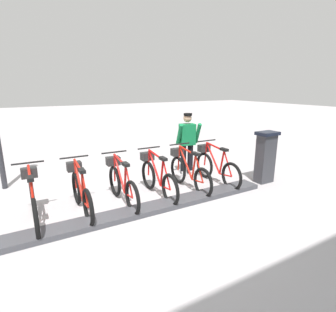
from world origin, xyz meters
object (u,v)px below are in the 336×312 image
at_px(payment_kiosk, 265,156).
at_px(worker_near_rack, 187,142).
at_px(bike_docked_5, 33,200).
at_px(bike_docked_3, 122,183).
at_px(bike_docked_4, 81,191).
at_px(bike_docked_2, 157,177).
at_px(bike_docked_1, 188,171).
at_px(bike_docked_0, 215,166).

xyz_separation_m(payment_kiosk, worker_near_rack, (1.50, 1.33, 0.24)).
bearing_deg(bike_docked_5, payment_kiosk, -96.30).
xyz_separation_m(bike_docked_3, bike_docked_4, (0.00, 0.82, 0.00)).
xyz_separation_m(bike_docked_2, bike_docked_3, (0.00, 0.82, 0.00)).
distance_m(bike_docked_2, bike_docked_5, 2.45).
distance_m(bike_docked_5, worker_near_rack, 3.99).
bearing_deg(bike_docked_5, bike_docked_4, -90.00).
bearing_deg(bike_docked_4, worker_near_rack, -73.09).
distance_m(payment_kiosk, worker_near_rack, 2.01).
xyz_separation_m(bike_docked_2, worker_near_rack, (0.92, -1.41, 0.48)).
distance_m(bike_docked_1, bike_docked_4, 2.45).
height_order(payment_kiosk, bike_docked_2, payment_kiosk).
bearing_deg(payment_kiosk, bike_docked_3, 80.84).
bearing_deg(bike_docked_2, bike_docked_0, -90.00).
bearing_deg(bike_docked_0, payment_kiosk, -117.52).
height_order(bike_docked_0, bike_docked_3, same).
relative_size(bike_docked_3, worker_near_rack, 1.04).
height_order(bike_docked_4, bike_docked_5, same).
bearing_deg(bike_docked_3, payment_kiosk, -99.16).
height_order(payment_kiosk, bike_docked_0, payment_kiosk).
relative_size(bike_docked_0, worker_near_rack, 1.04).
relative_size(payment_kiosk, bike_docked_3, 0.74).
bearing_deg(bike_docked_5, worker_near_rack, -76.53).
xyz_separation_m(bike_docked_0, bike_docked_5, (0.00, 4.08, 0.00)).
relative_size(bike_docked_2, bike_docked_3, 1.00).
xyz_separation_m(bike_docked_3, bike_docked_5, (0.00, 1.63, 0.00)).
bearing_deg(worker_near_rack, bike_docked_4, 106.91).
relative_size(bike_docked_2, bike_docked_5, 1.00).
bearing_deg(bike_docked_0, bike_docked_3, 90.00).
height_order(bike_docked_1, bike_docked_4, same).
xyz_separation_m(bike_docked_4, worker_near_rack, (0.92, -3.04, 0.48)).
bearing_deg(bike_docked_3, bike_docked_1, -90.00).
bearing_deg(worker_near_rack, payment_kiosk, -138.44).
relative_size(payment_kiosk, worker_near_rack, 0.77).
relative_size(payment_kiosk, bike_docked_4, 0.74).
distance_m(bike_docked_3, bike_docked_4, 0.82).
bearing_deg(bike_docked_3, bike_docked_0, -90.00).
height_order(payment_kiosk, bike_docked_1, payment_kiosk).
distance_m(bike_docked_1, bike_docked_3, 1.63).
xyz_separation_m(bike_docked_4, bike_docked_5, (0.00, 0.82, 0.00)).
xyz_separation_m(payment_kiosk, bike_docked_1, (0.57, 1.91, -0.24)).
xyz_separation_m(bike_docked_0, bike_docked_1, (0.00, 0.82, 0.00)).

